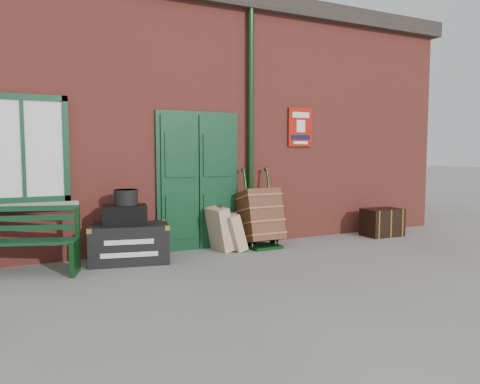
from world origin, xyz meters
TOP-DOWN VIEW (x-y plane):
  - ground at (0.00, 0.00)m, footprint 80.00×80.00m
  - station_building at (-0.00, 3.49)m, footprint 10.30×4.30m
  - bench at (-3.01, 0.99)m, footprint 1.56×0.91m
  - houdini_trunk at (-1.57, 1.02)m, footprint 1.23×0.85m
  - strongbox at (-1.62, 1.02)m, footprint 0.70×0.57m
  - hatbox at (-1.59, 1.05)m, footprint 0.40×0.40m
  - suitcase_back at (-0.06, 1.15)m, footprint 0.36×0.52m
  - suitcase_front at (0.12, 1.05)m, footprint 0.38×0.47m
  - porter_trolley at (0.69, 1.14)m, footprint 0.64×0.69m
  - dark_trunk at (3.27, 0.98)m, footprint 0.74×0.50m

SIDE VIEW (x-z plane):
  - ground at x=0.00m, z-range 0.00..0.00m
  - dark_trunk at x=3.27m, z-range 0.00..0.52m
  - houdini_trunk at x=-1.57m, z-range 0.00..0.56m
  - suitcase_front at x=0.12m, z-range 0.00..0.62m
  - suitcase_back at x=-0.06m, z-range 0.00..0.72m
  - bench at x=-3.01m, z-range 0.00..0.93m
  - porter_trolley at x=0.69m, z-range -0.15..1.16m
  - strongbox at x=-1.62m, z-range 0.56..0.84m
  - hatbox at x=-1.59m, z-range 0.84..1.06m
  - station_building at x=0.00m, z-range -0.02..4.34m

